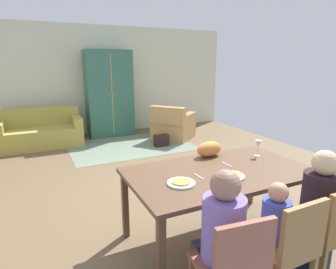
{
  "coord_description": "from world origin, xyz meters",
  "views": [
    {
      "loc": [
        -1.59,
        -3.62,
        1.79
      ],
      "look_at": [
        -0.01,
        -0.3,
        0.85
      ],
      "focal_mm": 30.07,
      "sensor_mm": 36.0,
      "label": 1
    }
  ],
  "objects_px": {
    "wine_glass": "(258,145)",
    "person_man": "(219,246)",
    "person_child": "(270,239)",
    "dining_chair_woman": "(332,228)",
    "couch": "(41,133)",
    "armoire": "(109,94)",
    "person_woman": "(314,215)",
    "dining_table": "(219,177)",
    "armchair": "(173,126)",
    "dining_chair_child": "(288,244)",
    "cat": "(209,149)",
    "plate_near_child": "(231,176)",
    "dining_chair_man": "(233,265)",
    "plate_near_man": "(181,183)",
    "handbag": "(161,140)"
  },
  "relations": [
    {
      "from": "wine_glass",
      "to": "person_man",
      "type": "relative_size",
      "value": 0.17
    },
    {
      "from": "wine_glass",
      "to": "person_child",
      "type": "bearing_deg",
      "value": -126.21
    },
    {
      "from": "dining_chair_woman",
      "to": "couch",
      "type": "distance_m",
      "value": 5.74
    },
    {
      "from": "person_man",
      "to": "person_child",
      "type": "height_order",
      "value": "person_man"
    },
    {
      "from": "person_man",
      "to": "armoire",
      "type": "xyz_separation_m",
      "value": [
        0.62,
        5.53,
        0.54
      ]
    },
    {
      "from": "wine_glass",
      "to": "person_woman",
      "type": "xyz_separation_m",
      "value": [
        -0.15,
        -0.88,
        -0.38
      ]
    },
    {
      "from": "dining_chair_woman",
      "to": "person_woman",
      "type": "distance_m",
      "value": 0.18
    },
    {
      "from": "dining_table",
      "to": "armchair",
      "type": "height_order",
      "value": "armchair"
    },
    {
      "from": "dining_chair_child",
      "to": "dining_chair_woman",
      "type": "bearing_deg",
      "value": 0.02
    },
    {
      "from": "dining_table",
      "to": "couch",
      "type": "height_order",
      "value": "couch"
    },
    {
      "from": "dining_chair_child",
      "to": "armoire",
      "type": "height_order",
      "value": "armoire"
    },
    {
      "from": "person_child",
      "to": "cat",
      "type": "height_order",
      "value": "cat"
    },
    {
      "from": "dining_table",
      "to": "armoire",
      "type": "height_order",
      "value": "armoire"
    },
    {
      "from": "plate_near_child",
      "to": "wine_glass",
      "type": "xyz_separation_m",
      "value": [
        0.65,
        0.36,
        0.12
      ]
    },
    {
      "from": "dining_table",
      "to": "person_woman",
      "type": "height_order",
      "value": "person_woman"
    },
    {
      "from": "wine_glass",
      "to": "dining_chair_man",
      "type": "relative_size",
      "value": 0.21
    },
    {
      "from": "armchair",
      "to": "armoire",
      "type": "xyz_separation_m",
      "value": [
        -1.25,
        1.02,
        0.73
      ]
    },
    {
      "from": "plate_near_man",
      "to": "plate_near_child",
      "type": "distance_m",
      "value": 0.5
    },
    {
      "from": "wine_glass",
      "to": "dining_chair_child",
      "type": "bearing_deg",
      "value": -121.52
    },
    {
      "from": "plate_near_child",
      "to": "dining_chair_man",
      "type": "xyz_separation_m",
      "value": [
        -0.5,
        -0.7,
        -0.28
      ]
    },
    {
      "from": "wine_glass",
      "to": "armoire",
      "type": "distance_m",
      "value": 4.68
    },
    {
      "from": "dining_table",
      "to": "person_man",
      "type": "bearing_deg",
      "value": -125.02
    },
    {
      "from": "couch",
      "to": "armchair",
      "type": "distance_m",
      "value": 2.98
    },
    {
      "from": "couch",
      "to": "person_woman",
      "type": "bearing_deg",
      "value": -68.75
    },
    {
      "from": "person_woman",
      "to": "plate_near_man",
      "type": "bearing_deg",
      "value": 149.67
    },
    {
      "from": "person_man",
      "to": "person_woman",
      "type": "xyz_separation_m",
      "value": [
        0.99,
        0.0,
        0.0
      ]
    },
    {
      "from": "wine_glass",
      "to": "plate_near_child",
      "type": "bearing_deg",
      "value": -150.97
    },
    {
      "from": "plate_near_child",
      "to": "dining_chair_man",
      "type": "distance_m",
      "value": 0.9
    },
    {
      "from": "plate_near_child",
      "to": "couch",
      "type": "height_order",
      "value": "couch"
    },
    {
      "from": "plate_near_man",
      "to": "couch",
      "type": "relative_size",
      "value": 0.15
    },
    {
      "from": "plate_near_man",
      "to": "handbag",
      "type": "distance_m",
      "value": 3.77
    },
    {
      "from": "dining_chair_woman",
      "to": "armoire",
      "type": "height_order",
      "value": "armoire"
    },
    {
      "from": "dining_table",
      "to": "person_man",
      "type": "xyz_separation_m",
      "value": [
        -0.49,
        -0.7,
        -0.18
      ]
    },
    {
      "from": "wine_glass",
      "to": "handbag",
      "type": "relative_size",
      "value": 0.58
    },
    {
      "from": "wine_glass",
      "to": "person_man",
      "type": "bearing_deg",
      "value": -142.3
    },
    {
      "from": "plate_near_child",
      "to": "dining_chair_child",
      "type": "bearing_deg",
      "value": -89.93
    },
    {
      "from": "person_child",
      "to": "person_woman",
      "type": "distance_m",
      "value": 0.5
    },
    {
      "from": "wine_glass",
      "to": "dining_chair_woman",
      "type": "distance_m",
      "value": 1.14
    },
    {
      "from": "dining_chair_man",
      "to": "armoire",
      "type": "relative_size",
      "value": 0.41
    },
    {
      "from": "cat",
      "to": "person_man",
      "type": "bearing_deg",
      "value": -124.42
    },
    {
      "from": "wine_glass",
      "to": "dining_chair_child",
      "type": "relative_size",
      "value": 0.21
    },
    {
      "from": "plate_near_man",
      "to": "dining_chair_woman",
      "type": "relative_size",
      "value": 0.29
    },
    {
      "from": "dining_chair_woman",
      "to": "wine_glass",
      "type": "bearing_deg",
      "value": 81.45
    },
    {
      "from": "dining_chair_woman",
      "to": "armchair",
      "type": "bearing_deg",
      "value": 79.27
    },
    {
      "from": "dining_table",
      "to": "dining_chair_child",
      "type": "height_order",
      "value": "dining_chair_child"
    },
    {
      "from": "wine_glass",
      "to": "dining_chair_man",
      "type": "height_order",
      "value": "wine_glass"
    },
    {
      "from": "dining_chair_woman",
      "to": "plate_near_man",
      "type": "bearing_deg",
      "value": 142.49
    },
    {
      "from": "plate_near_man",
      "to": "dining_chair_man",
      "type": "distance_m",
      "value": 0.81
    },
    {
      "from": "dining_chair_child",
      "to": "cat",
      "type": "bearing_deg",
      "value": 83.42
    },
    {
      "from": "cat",
      "to": "person_woman",
      "type": "bearing_deg",
      "value": -77.27
    }
  ]
}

